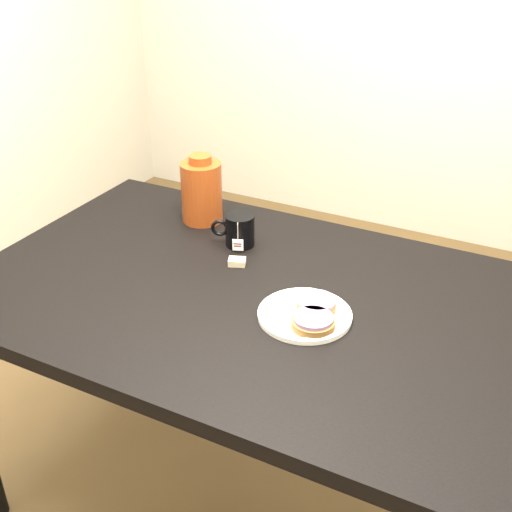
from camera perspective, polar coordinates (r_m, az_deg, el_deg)
name	(u,v)px	position (r m, az deg, el deg)	size (l,w,h in m)	color
ground_plane	(249,496)	(2.10, -0.67, -20.55)	(4.00, 4.00, 0.00)	brown
table	(247,317)	(1.65, -0.80, -5.43)	(1.40, 0.90, 0.75)	black
plate	(305,314)	(1.50, 4.36, -5.17)	(0.22, 0.22, 0.02)	white
bagel_back	(316,304)	(1.51, 5.38, -4.28)	(0.12, 0.12, 0.03)	brown
bagel_front	(313,322)	(1.45, 5.10, -5.84)	(0.13, 0.13, 0.03)	brown
mug	(239,230)	(1.79, -1.51, 2.32)	(0.13, 0.11, 0.09)	black
teabag_pouch	(237,262)	(1.70, -1.70, -0.52)	(0.04, 0.03, 0.02)	#C6B793
bagel_package	(202,191)	(1.91, -4.86, 5.78)	(0.14, 0.14, 0.21)	#5F210C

